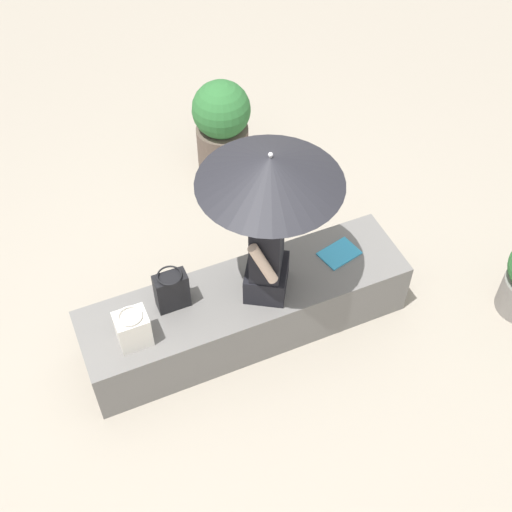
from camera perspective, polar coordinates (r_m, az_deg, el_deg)
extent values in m
plane|color=#9E9384|center=(5.23, -0.80, -6.02)|extent=(14.00, 14.00, 0.00)
cube|color=slate|center=(5.04, -0.83, -4.49)|extent=(2.37, 0.62, 0.47)
cube|color=black|center=(4.78, 0.87, -1.77)|extent=(0.42, 0.44, 0.22)
cube|color=black|center=(4.52, 0.92, 1.05)|extent=(0.34, 0.38, 0.48)
sphere|color=beige|center=(4.27, 0.98, 4.11)|extent=(0.20, 0.20, 0.20)
cylinder|color=beige|center=(4.64, 1.25, 3.06)|extent=(0.21, 0.16, 0.32)
cylinder|color=beige|center=(4.37, 0.58, -0.67)|extent=(0.21, 0.16, 0.32)
cylinder|color=#B7B7BC|center=(4.48, 1.09, 2.67)|extent=(0.02, 0.02, 1.14)
cone|color=black|center=(4.16, 1.19, 7.11)|extent=(0.93, 0.93, 0.21)
sphere|color=#B7B7BC|center=(4.08, 1.21, 8.37)|extent=(0.03, 0.03, 0.03)
cube|color=silver|center=(4.56, -10.13, -5.97)|extent=(0.21, 0.17, 0.26)
torus|color=silver|center=(4.45, -10.38, -4.89)|extent=(0.16, 0.16, 0.01)
cube|color=black|center=(4.69, -6.98, -2.89)|extent=(0.22, 0.12, 0.30)
torus|color=black|center=(4.56, -7.17, -1.61)|extent=(0.17, 0.17, 0.01)
cube|color=#339ED1|center=(5.10, 6.89, 0.22)|extent=(0.32, 0.26, 0.01)
cylinder|color=brown|center=(6.32, -2.75, 8.91)|extent=(0.46, 0.46, 0.44)
sphere|color=#2D6B33|center=(6.05, -2.90, 12.00)|extent=(0.51, 0.51, 0.51)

